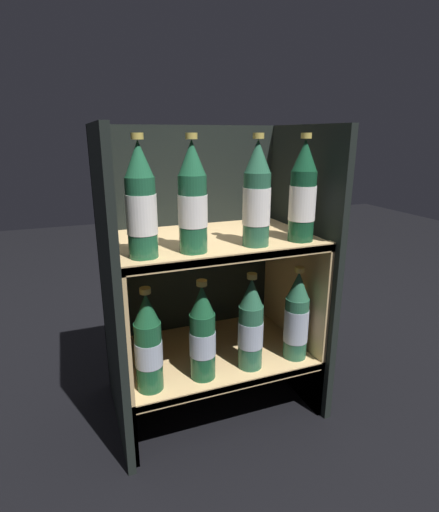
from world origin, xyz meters
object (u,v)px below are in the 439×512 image
Objects in this scene: bottle_upper_front_2 at (257,198)px; bottle_lower_front_1 at (202,335)px; bottle_lower_front_2 at (251,326)px; bottle_upper_front_0 at (141,205)px; bottle_lower_front_0 at (148,345)px; bottle_lower_front_3 at (296,318)px; bottle_upper_front_3 at (303,195)px; bottle_upper_front_1 at (193,201)px.

bottle_upper_front_2 is 0.39m from bottle_lower_front_1.
bottle_upper_front_0 is at bearing 180.00° from bottle_lower_front_2.
bottle_upper_front_2 is at bearing 0.00° from bottle_lower_front_1.
bottle_upper_front_0 is 1.00× the size of bottle_lower_front_2.
bottle_lower_front_0 and bottle_lower_front_1 have the same top height.
bottle_lower_front_0 is at bearing 180.00° from bottle_lower_front_3.
bottle_lower_front_2 is (-0.14, 0.00, -0.36)m from bottle_upper_front_3.
bottle_upper_front_3 reaches higher than bottle_lower_front_0.
bottle_upper_front_2 reaches higher than bottle_lower_front_1.
bottle_upper_front_1 reaches higher than bottle_lower_front_3.
bottle_upper_front_1 is 1.00× the size of bottle_upper_front_3.
bottle_lower_front_0 is 0.14m from bottle_lower_front_1.
bottle_upper_front_0 is 1.00× the size of bottle_lower_front_1.
bottle_upper_front_0 is at bearing 180.00° from bottle_upper_front_2.
bottle_upper_front_1 and bottle_upper_front_3 have the same top height.
bottle_upper_front_0 is 1.00× the size of bottle_upper_front_3.
bottle_lower_front_2 is (-0.01, 0.00, -0.36)m from bottle_upper_front_2.
bottle_lower_front_3 is (0.31, 0.00, -0.36)m from bottle_upper_front_1.
bottle_lower_front_2 is (0.14, 0.00, -0.00)m from bottle_lower_front_1.
bottle_upper_front_2 is 1.00× the size of bottle_lower_front_3.
bottle_upper_front_2 is at bearing 0.00° from bottle_upper_front_0.
bottle_lower_front_3 is at bearing 0.00° from bottle_upper_front_0.
bottle_lower_front_1 is at bearing 0.00° from bottle_upper_front_1.
bottle_upper_front_1 is 0.47m from bottle_lower_front_3.
bottle_upper_front_1 reaches higher than bottle_lower_front_1.
bottle_upper_front_3 is at bearing 0.00° from bottle_upper_front_2.
bottle_upper_front_1 reaches higher than bottle_lower_front_2.
bottle_lower_front_1 is at bearing 180.00° from bottle_upper_front_3.
bottle_upper_front_0 is at bearing 0.00° from bottle_lower_front_0.
bottle_lower_front_1 is 1.00× the size of bottle_lower_front_3.
bottle_lower_front_2 is (0.29, 0.00, -0.00)m from bottle_lower_front_0.
bottle_upper_front_0 and bottle_upper_front_1 have the same top height.
bottle_upper_front_3 is (0.30, 0.00, -0.00)m from bottle_upper_front_1.
bottle_lower_front_1 is at bearing 0.00° from bottle_lower_front_0.
bottle_lower_front_0 is at bearing 180.00° from bottle_upper_front_1.
bottle_lower_front_1 is (-0.15, 0.00, -0.36)m from bottle_upper_front_2.
bottle_lower_front_2 is at bearing 0.00° from bottle_lower_front_0.
bottle_upper_front_2 is 1.00× the size of bottle_upper_front_3.
bottle_lower_front_3 is (0.00, 0.00, -0.36)m from bottle_upper_front_3.
bottle_upper_front_3 is 1.00× the size of bottle_lower_front_0.
bottle_lower_front_0 is 1.00× the size of bottle_lower_front_3.
bottle_upper_front_1 is at bearing 0.00° from bottle_lower_front_0.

